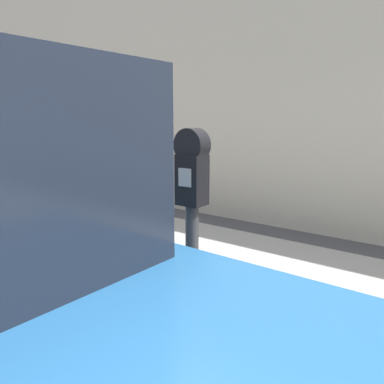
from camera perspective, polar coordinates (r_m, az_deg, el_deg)
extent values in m
cube|color=#9E9B96|center=(3.41, 18.47, -16.68)|extent=(24.00, 2.80, 0.12)
cylinder|color=#2D2D30|center=(2.36, 0.00, -13.82)|extent=(0.08, 0.08, 1.00)
cube|color=black|center=(2.17, 0.00, 1.86)|extent=(0.16, 0.13, 0.30)
cube|color=gray|center=(2.11, -1.11, 2.22)|extent=(0.09, 0.01, 0.10)
cylinder|color=black|center=(2.15, 0.00, 7.16)|extent=(0.19, 0.10, 0.19)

